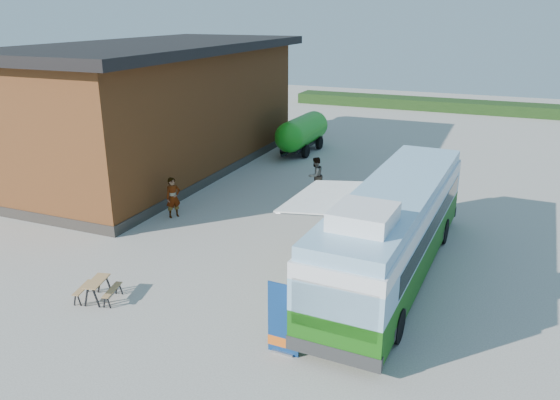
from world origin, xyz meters
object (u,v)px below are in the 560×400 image
at_px(picnic_table, 97,286).
at_px(person_b, 316,176).
at_px(slurry_tanker, 302,132).
at_px(banner, 283,326).
at_px(bus, 394,227).
at_px(person_a, 173,197).

distance_m(picnic_table, person_b, 13.86).
distance_m(person_b, slurry_tanker, 8.94).
relative_size(banner, slurry_tanker, 0.33).
bearing_deg(picnic_table, slurry_tanker, 77.92).
relative_size(bus, person_b, 6.55).
bearing_deg(slurry_tanker, person_b, -63.62).
bearing_deg(picnic_table, bus, 18.89).
distance_m(bus, person_b, 9.76).
xyz_separation_m(bus, slurry_tanker, (-9.44, 15.98, -0.46)).
bearing_deg(bus, person_b, 128.40).
bearing_deg(slurry_tanker, person_a, -93.56).
bearing_deg(banner, person_a, 140.36).
distance_m(bus, banner, 6.39).
height_order(bus, person_b, bus).
xyz_separation_m(banner, person_a, (-8.87, 8.07, 0.06)).
xyz_separation_m(banner, slurry_tanker, (-7.65, 22.04, 0.52)).
bearing_deg(person_b, person_a, -15.39).
bearing_deg(picnic_table, banner, -17.57).
distance_m(picnic_table, person_a, 7.91).
relative_size(banner, picnic_table, 1.47).
xyz_separation_m(picnic_table, person_b, (3.00, 13.52, 0.45)).
distance_m(bus, slurry_tanker, 18.57).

